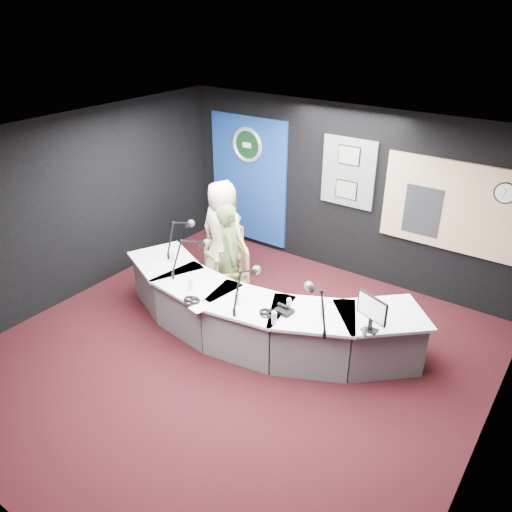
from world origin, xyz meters
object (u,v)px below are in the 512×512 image
Objects in this scene: armchair_right at (231,276)px; broadcast_desk at (254,313)px; armchair_left at (224,252)px; person_woman at (230,256)px; person_man at (223,232)px.

broadcast_desk is at bearing 11.38° from armchair_right.
person_woman reaches higher than armchair_left.
armchair_left is 0.59× the size of person_man.
broadcast_desk is 1.77m from person_man.
person_man reaches higher than person_woman.
armchair_left is 0.87m from person_woman.
armchair_right reaches higher than broadcast_desk.
person_man is (0.00, 0.00, 0.35)m from armchair_left.
person_woman is at bearing -25.25° from armchair_left.
person_man is 1.04× the size of person_woman.
person_man is 0.81m from person_woman.
armchair_right is at bearing 135.52° from person_man.
broadcast_desk is 2.64× the size of person_man.
person_woman is (-0.77, 0.47, 0.45)m from broadcast_desk.
person_woman is at bearing 0.00° from armchair_right.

